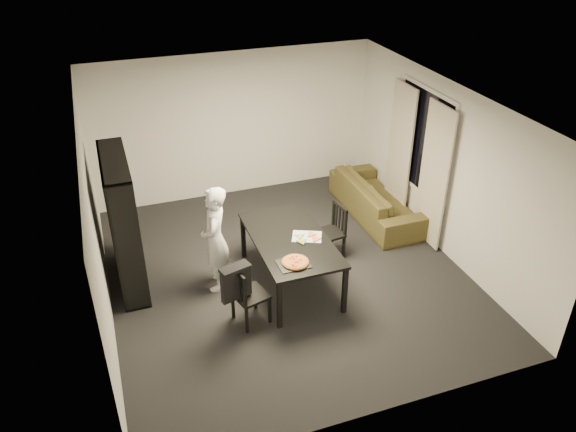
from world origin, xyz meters
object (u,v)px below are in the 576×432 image
object	(u,v)px
baking_tray	(293,264)
dining_table	(290,242)
chair_left	(245,292)
person	(215,239)
chair_right	(334,228)
bookshelf	(123,223)
pepperoni_pizza	(295,262)
sofa	(377,198)

from	to	relation	value
baking_tray	dining_table	bearing A→B (deg)	73.67
chair_left	person	distance (m)	0.96
chair_right	bookshelf	bearing A→B (deg)	-105.61
dining_table	pepperoni_pizza	xyz separation A→B (m)	(-0.15, -0.59, 0.09)
chair_right	sofa	distance (m)	1.50
bookshelf	pepperoni_pizza	world-z (taller)	bookshelf
chair_right	sofa	size ratio (longest dim) A/B	0.39
chair_right	baking_tray	size ratio (longest dim) A/B	2.13
bookshelf	baking_tray	size ratio (longest dim) A/B	4.75
baking_tray	chair_left	bearing A→B (deg)	-177.70
chair_right	pepperoni_pizza	bearing A→B (deg)	-51.98
pepperoni_pizza	chair_left	bearing A→B (deg)	-177.54
chair_right	baking_tray	world-z (taller)	chair_right
baking_tray	pepperoni_pizza	xyz separation A→B (m)	(0.03, 0.00, 0.02)
sofa	bookshelf	bearing A→B (deg)	96.70
bookshelf	baking_tray	distance (m)	2.44
chair_left	chair_right	bearing A→B (deg)	-73.07
chair_left	bookshelf	bearing A→B (deg)	26.05
dining_table	baking_tray	world-z (taller)	baking_tray
dining_table	person	world-z (taller)	person
bookshelf	sofa	distance (m)	4.26
chair_right	sofa	world-z (taller)	chair_right
sofa	baking_tray	bearing A→B (deg)	130.93
dining_table	chair_left	xyz separation A→B (m)	(-0.84, -0.62, -0.19)
person	sofa	xyz separation A→B (m)	(3.04, 1.05, -0.46)
bookshelf	sofa	bearing A→B (deg)	6.70
person	baking_tray	size ratio (longest dim) A/B	3.89
dining_table	person	bearing A→B (deg)	164.37
dining_table	chair_right	distance (m)	0.99
bookshelf	chair_right	distance (m)	3.05
dining_table	person	distance (m)	1.03
dining_table	pepperoni_pizza	distance (m)	0.62
dining_table	pepperoni_pizza	size ratio (longest dim) A/B	5.17
sofa	chair_left	bearing A→B (deg)	124.12
chair_left	chair_right	size ratio (longest dim) A/B	1.02
bookshelf	person	distance (m)	1.29
person	chair_left	bearing A→B (deg)	28.88
pepperoni_pizza	person	bearing A→B (deg)	134.10
dining_table	sofa	world-z (taller)	dining_table
person	chair_right	bearing A→B (deg)	114.48
chair_right	person	bearing A→B (deg)	-92.82
bookshelf	sofa	size ratio (longest dim) A/B	0.88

